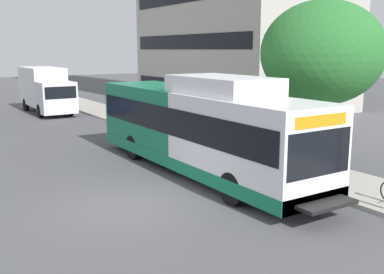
{
  "coord_description": "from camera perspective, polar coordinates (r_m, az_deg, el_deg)",
  "views": [
    {
      "loc": [
        -5.19,
        -11.66,
        4.54
      ],
      "look_at": [
        2.91,
        1.01,
        1.6
      ],
      "focal_mm": 42.1,
      "sensor_mm": 36.0,
      "label": 1
    }
  ],
  "objects": [
    {
      "name": "ground_plane",
      "position": [
        20.84,
        -17.37,
        -2.04
      ],
      "size": [
        120.0,
        120.0,
        0.0
      ],
      "primitive_type": "plane",
      "color": "#4C4C51"
    },
    {
      "name": "transit_bus",
      "position": [
        16.55,
        0.94,
        1.19
      ],
      "size": [
        2.58,
        12.25,
        3.65
      ],
      "color": "white",
      "rests_on": "ground"
    },
    {
      "name": "lattice_comm_tower",
      "position": [
        52.19,
        -3.21,
        14.23
      ],
      "size": [
        1.1,
        1.1,
        22.92
      ],
      "color": "#B7B7BC",
      "rests_on": "ground"
    },
    {
      "name": "sidewalk_curb",
      "position": [
        21.92,
        1.98,
        -0.72
      ],
      "size": [
        3.0,
        56.0,
        0.14
      ],
      "primitive_type": "cube",
      "color": "#A8A399",
      "rests_on": "ground"
    },
    {
      "name": "street_tree_near_stop",
      "position": [
        17.61,
        16.15,
        10.17
      ],
      "size": [
        4.55,
        4.55,
        6.2
      ],
      "color": "#4C3823",
      "rests_on": "sidewalk_curb"
    },
    {
      "name": "box_truck_background",
      "position": [
        34.27,
        -18.05,
        5.83
      ],
      "size": [
        2.32,
        7.01,
        3.25
      ],
      "color": "silver",
      "rests_on": "ground"
    }
  ]
}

